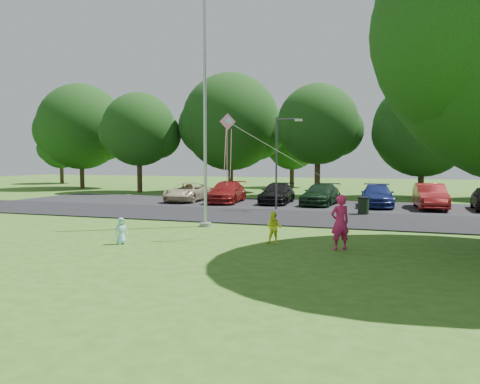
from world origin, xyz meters
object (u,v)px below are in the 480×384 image
(woman, at_px, (340,222))
(child_blue, at_px, (121,231))
(child_yellow, at_px, (274,228))
(kite, at_px, (230,135))
(flagpole, at_px, (205,129))
(street_lamp, at_px, (280,155))
(trash_can, at_px, (363,206))

(woman, height_order, child_blue, woman)
(child_yellow, relative_size, kite, 0.25)
(woman, xyz_separation_m, kite, (-4.06, 0.87, 2.89))
(flagpole, bearing_deg, woman, -29.65)
(street_lamp, relative_size, trash_can, 5.61)
(trash_can, relative_size, woman, 0.53)
(flagpole, bearing_deg, trash_can, 45.83)
(flagpole, height_order, street_lamp, flagpole)
(child_yellow, bearing_deg, street_lamp, 98.11)
(flagpole, distance_m, kite, 3.34)
(flagpole, distance_m, child_blue, 6.18)
(flagpole, bearing_deg, street_lamp, 78.25)
(woman, xyz_separation_m, child_yellow, (-2.25, 0.32, -0.33))
(trash_can, xyz_separation_m, kite, (-4.14, -8.98, 3.31))
(street_lamp, distance_m, child_blue, 12.67)
(street_lamp, bearing_deg, trash_can, -14.86)
(child_yellow, height_order, child_blue, child_yellow)
(woman, bearing_deg, trash_can, -125.55)
(woman, bearing_deg, child_yellow, -43.29)
(flagpole, height_order, kite, flagpole)
(trash_can, xyz_separation_m, woman, (-0.08, -9.85, 0.41))
(child_yellow, bearing_deg, child_blue, -165.88)
(child_blue, relative_size, kite, 0.21)
(trash_can, distance_m, kite, 10.42)
(child_yellow, height_order, kite, kite)
(street_lamp, distance_m, child_yellow, 11.00)
(trash_can, distance_m, woman, 9.86)
(street_lamp, height_order, kite, street_lamp)
(woman, bearing_deg, kite, -47.16)
(child_blue, height_order, kite, kite)
(street_lamp, xyz_separation_m, child_yellow, (2.34, -10.43, -2.61))
(trash_can, distance_m, child_yellow, 9.80)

